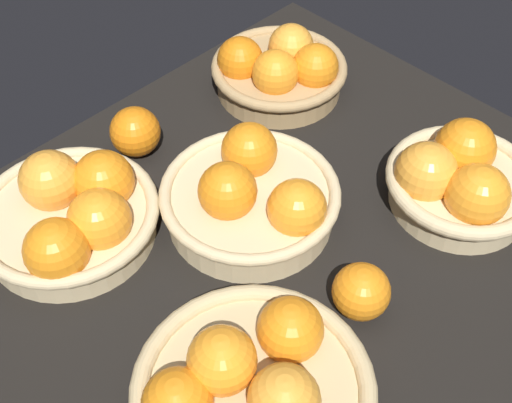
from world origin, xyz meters
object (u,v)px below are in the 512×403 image
object	(u,v)px
basket_far_right	(279,70)
loose_orange_back_gap	(135,132)
basket_far_left	(72,215)
loose_orange_front_gap	(361,292)
basket_center	(252,196)
basket_near_right	(459,181)
basket_near_left	(251,395)

from	to	relation	value
basket_far_right	loose_orange_back_gap	bearing A→B (deg)	168.71
basket_far_left	loose_orange_front_gap	xyz separation A→B (cm)	(17.36, -33.55, -0.66)
basket_center	loose_orange_back_gap	world-z (taller)	basket_center
basket_near_right	loose_orange_front_gap	distance (cm)	22.80
basket_near_right	basket_near_left	bearing A→B (deg)	-176.81
loose_orange_front_gap	loose_orange_back_gap	world-z (taller)	loose_orange_back_gap
loose_orange_front_gap	loose_orange_back_gap	xyz separation A→B (cm)	(-1.50, 40.81, 0.20)
basket_center	basket_near_right	xyz separation A→B (cm)	(21.47, -17.74, 0.17)
basket_center	basket_far_left	size ratio (longest dim) A/B	1.00
basket_far_left	loose_orange_front_gap	world-z (taller)	basket_far_left
basket_far_left	basket_near_right	bearing A→B (deg)	-38.43
loose_orange_front_gap	basket_far_right	bearing A→B (deg)	56.63
basket_far_left	loose_orange_front_gap	distance (cm)	37.78
basket_near_left	loose_orange_back_gap	size ratio (longest dim) A/B	3.43
loose_orange_front_gap	basket_near_right	bearing A→B (deg)	4.43
basket_center	basket_near_right	world-z (taller)	basket_center
basket_far_right	basket_center	size ratio (longest dim) A/B	0.90
basket_far_right	basket_far_left	xyz separation A→B (cm)	(-40.94, -2.26, 0.09)
basket_far_left	loose_orange_back_gap	xyz separation A→B (cm)	(15.85, 7.26, -0.46)
basket_near_right	loose_orange_back_gap	size ratio (longest dim) A/B	2.81
basket_near_right	basket_far_left	size ratio (longest dim) A/B	0.87
basket_near_right	loose_orange_front_gap	xyz separation A→B (cm)	(-22.71, -1.76, -0.85)
basket_far_right	loose_orange_front_gap	bearing A→B (deg)	-123.37
loose_orange_front_gap	basket_near_left	bearing A→B (deg)	-178.29
basket_far_left	loose_orange_front_gap	size ratio (longest dim) A/B	3.40
basket_near_left	loose_orange_front_gap	size ratio (longest dim) A/B	3.63
basket_center	loose_orange_front_gap	size ratio (longest dim) A/B	3.41
loose_orange_front_gap	loose_orange_back_gap	size ratio (longest dim) A/B	0.95
basket_near_right	basket_far_left	bearing A→B (deg)	141.57
basket_far_right	basket_far_left	bearing A→B (deg)	-176.85
loose_orange_back_gap	basket_center	bearing A→B (deg)	-82.66
basket_far_right	basket_center	world-z (taller)	basket_center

